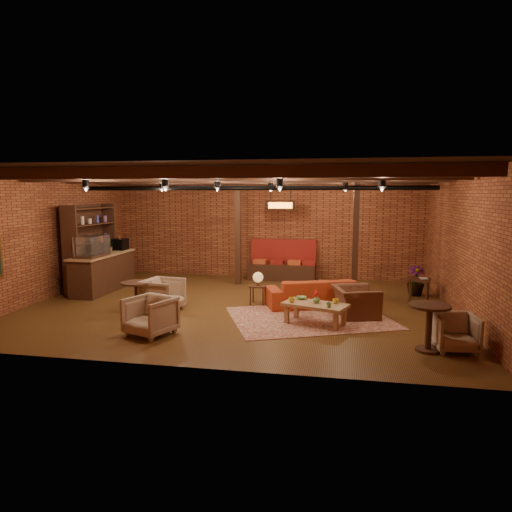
% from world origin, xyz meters
% --- Properties ---
extents(floor, '(10.00, 10.00, 0.00)m').
position_xyz_m(floor, '(0.00, 0.00, 0.00)').
color(floor, '#39220E').
rests_on(floor, ground).
extents(ceiling, '(10.00, 8.00, 0.02)m').
position_xyz_m(ceiling, '(0.00, 0.00, 3.20)').
color(ceiling, black).
rests_on(ceiling, wall_back).
extents(wall_back, '(10.00, 0.02, 3.20)m').
position_xyz_m(wall_back, '(0.00, 4.00, 1.60)').
color(wall_back, brown).
rests_on(wall_back, ground).
extents(wall_front, '(10.00, 0.02, 3.20)m').
position_xyz_m(wall_front, '(0.00, -4.00, 1.60)').
color(wall_front, brown).
rests_on(wall_front, ground).
extents(wall_left, '(0.02, 8.00, 3.20)m').
position_xyz_m(wall_left, '(-5.00, 0.00, 1.60)').
color(wall_left, brown).
rests_on(wall_left, ground).
extents(wall_right, '(0.02, 8.00, 3.20)m').
position_xyz_m(wall_right, '(5.00, 0.00, 1.60)').
color(wall_right, brown).
rests_on(wall_right, ground).
extents(ceiling_beams, '(9.80, 6.40, 0.22)m').
position_xyz_m(ceiling_beams, '(0.00, 0.00, 3.08)').
color(ceiling_beams, black).
rests_on(ceiling_beams, ceiling).
extents(ceiling_pipe, '(9.60, 0.12, 0.12)m').
position_xyz_m(ceiling_pipe, '(0.00, 1.60, 2.85)').
color(ceiling_pipe, black).
rests_on(ceiling_pipe, ceiling).
extents(post_left, '(0.16, 0.16, 3.20)m').
position_xyz_m(post_left, '(-0.60, 2.60, 1.60)').
color(post_left, black).
rests_on(post_left, ground).
extents(post_right, '(0.16, 0.16, 3.20)m').
position_xyz_m(post_right, '(2.80, 2.00, 1.60)').
color(post_right, black).
rests_on(post_right, ground).
extents(service_counter, '(0.80, 2.50, 1.60)m').
position_xyz_m(service_counter, '(-4.10, 1.00, 0.80)').
color(service_counter, black).
rests_on(service_counter, ground).
extents(plant_counter, '(0.35, 0.39, 0.30)m').
position_xyz_m(plant_counter, '(-4.00, 1.20, 1.22)').
color(plant_counter, '#337F33').
rests_on(plant_counter, service_counter).
extents(shelving_hutch, '(0.52, 2.00, 2.40)m').
position_xyz_m(shelving_hutch, '(-4.50, 1.10, 1.20)').
color(shelving_hutch, black).
rests_on(shelving_hutch, ground).
extents(banquette, '(2.10, 0.70, 1.00)m').
position_xyz_m(banquette, '(0.60, 3.55, 0.50)').
color(banquette, maroon).
rests_on(banquette, ground).
extents(service_sign, '(0.86, 0.06, 0.30)m').
position_xyz_m(service_sign, '(0.60, 3.10, 2.35)').
color(service_sign, orange).
rests_on(service_sign, ceiling).
extents(ceiling_spotlights, '(6.40, 4.40, 0.28)m').
position_xyz_m(ceiling_spotlights, '(0.00, 0.00, 2.86)').
color(ceiling_spotlights, black).
rests_on(ceiling_spotlights, ceiling).
extents(rug, '(4.07, 3.65, 0.01)m').
position_xyz_m(rug, '(1.78, -0.78, 0.01)').
color(rug, maroon).
rests_on(rug, floor).
extents(sofa, '(2.50, 1.67, 0.68)m').
position_xyz_m(sofa, '(1.83, 0.32, 0.34)').
color(sofa, '#A33416').
rests_on(sofa, floor).
extents(coffee_table, '(1.45, 1.06, 0.70)m').
position_xyz_m(coffee_table, '(1.92, -1.24, 0.40)').
color(coffee_table, olive).
rests_on(coffee_table, floor).
extents(side_table_lamp, '(0.39, 0.39, 0.80)m').
position_xyz_m(side_table_lamp, '(0.44, 0.24, 0.61)').
color(side_table_lamp, black).
rests_on(side_table_lamp, floor).
extents(round_table_left, '(0.69, 0.69, 0.72)m').
position_xyz_m(round_table_left, '(-2.13, -1.07, 0.48)').
color(round_table_left, black).
rests_on(round_table_left, floor).
extents(armchair_a, '(0.87, 0.92, 0.83)m').
position_xyz_m(armchair_a, '(-1.61, -0.79, 0.42)').
color(armchair_a, '#C6B39A').
rests_on(armchair_a, floor).
extents(armchair_b, '(1.02, 0.99, 0.82)m').
position_xyz_m(armchair_b, '(-1.16, -2.55, 0.41)').
color(armchair_b, '#C6B39A').
rests_on(armchair_b, floor).
extents(armchair_right, '(0.91, 1.15, 0.88)m').
position_xyz_m(armchair_right, '(2.77, -0.45, 0.44)').
color(armchair_right, brown).
rests_on(armchair_right, floor).
extents(side_table_book, '(0.61, 0.61, 0.59)m').
position_xyz_m(side_table_book, '(4.40, 1.38, 0.52)').
color(side_table_book, black).
rests_on(side_table_book, floor).
extents(round_table_right, '(0.70, 0.70, 0.82)m').
position_xyz_m(round_table_right, '(3.95, -2.51, 0.55)').
color(round_table_right, black).
rests_on(round_table_right, floor).
extents(armchair_far, '(0.76, 0.72, 0.72)m').
position_xyz_m(armchair_far, '(4.40, -2.41, 0.36)').
color(armchair_far, '#C6B39A').
rests_on(armchair_far, floor).
extents(plant_tall, '(1.42, 1.42, 2.39)m').
position_xyz_m(plant_tall, '(4.40, 1.97, 1.20)').
color(plant_tall, '#4C7F4C').
rests_on(plant_tall, floor).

